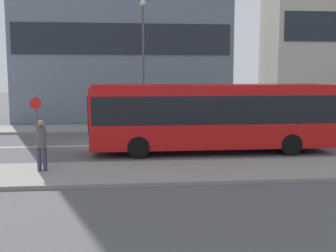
% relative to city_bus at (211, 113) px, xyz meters
% --- Properties ---
extents(ground_plane, '(120.00, 120.00, 0.00)m').
position_rel_city_bus_xyz_m(ground_plane, '(-5.15, 2.24, -1.81)').
color(ground_plane, '#4F4F51').
extents(sidewalk_near, '(44.00, 3.50, 0.13)m').
position_rel_city_bus_xyz_m(sidewalk_near, '(-5.15, -4.01, -1.74)').
color(sidewalk_near, gray).
rests_on(sidewalk_near, ground_plane).
extents(sidewalk_far, '(44.00, 3.50, 0.13)m').
position_rel_city_bus_xyz_m(sidewalk_far, '(-5.15, 8.49, -1.74)').
color(sidewalk_far, gray).
rests_on(sidewalk_far, ground_plane).
extents(lane_centerline, '(41.80, 0.16, 0.01)m').
position_rel_city_bus_xyz_m(lane_centerline, '(-5.15, 2.24, -1.80)').
color(lane_centerline, silver).
rests_on(lane_centerline, ground_plane).
extents(city_bus, '(11.02, 2.57, 3.13)m').
position_rel_city_bus_xyz_m(city_bus, '(0.00, 0.00, 0.00)').
color(city_bus, red).
rests_on(city_bus, ground_plane).
extents(parked_car_0, '(4.66, 1.71, 1.26)m').
position_rel_city_bus_xyz_m(parked_car_0, '(6.18, 5.71, -1.20)').
color(parked_car_0, black).
rests_on(parked_car_0, ground_plane).
extents(pedestrian_near_stop, '(0.35, 0.34, 1.85)m').
position_rel_city_bus_xyz_m(pedestrian_near_stop, '(-6.95, -3.68, -0.61)').
color(pedestrian_near_stop, '#383347').
rests_on(pedestrian_near_stop, sidewalk_near).
extents(bus_stop_sign, '(0.44, 0.12, 2.66)m').
position_rel_city_bus_xyz_m(bus_stop_sign, '(-7.28, -2.75, -0.12)').
color(bus_stop_sign, '#4C4C51').
rests_on(bus_stop_sign, sidewalk_near).
extents(street_lamp, '(0.36, 0.36, 7.91)m').
position_rel_city_bus_xyz_m(street_lamp, '(-2.78, 7.28, 3.07)').
color(street_lamp, '#4C4C51').
rests_on(street_lamp, sidewalk_far).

